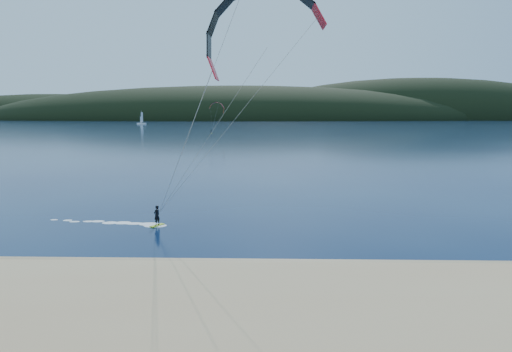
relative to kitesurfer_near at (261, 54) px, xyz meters
The scene contains 6 objects.
ground 16.44m from the kitesurfer_near, 110.61° to the right, with size 1800.00×1800.00×0.00m, color #071436.
wet_sand 14.53m from the kitesurfer_near, 127.94° to the right, with size 220.00×2.50×0.10m.
headland 736.72m from the kitesurfer_near, 90.21° to the left, with size 1200.00×310.00×140.00m.
kitesurfer_near is the anchor object (origin of this frame).
kitesurfer_far 184.90m from the kitesurfer_near, 97.43° to the left, with size 7.90×8.45×14.28m.
sailboat 411.99m from the kitesurfer_near, 106.81° to the left, with size 9.39×6.21×13.12m.
Camera 1 is at (3.75, -22.86, 9.51)m, focal length 31.68 mm.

